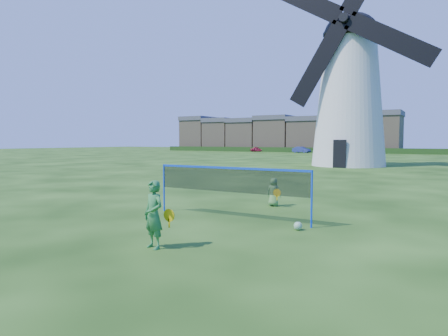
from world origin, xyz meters
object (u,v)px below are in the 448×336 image
player_girl (154,215)px  car_right (301,150)px  windmill (349,90)px  car_left (258,149)px  player_boy (274,192)px  badminton_net (230,181)px  play_ball (298,226)px

player_girl → car_right: (-19.60, 66.78, -0.14)m
windmill → car_left: size_ratio=6.36×
player_boy → player_girl: bearing=88.8°
player_girl → car_left: size_ratio=0.46×
player_boy → car_left: bearing=-64.7°
windmill → badminton_net: windmill is taller
player_boy → car_right: (-19.69, 60.40, 0.09)m
windmill → play_ball: (4.82, -27.42, -6.86)m
player_boy → car_left: car_left is taller
windmill → play_ball: size_ratio=91.81×
player_girl → car_left: (-30.13, 69.26, -0.20)m
car_left → badminton_net: bearing=-168.4°
windmill → player_girl: (2.71, -30.63, -6.23)m
player_girl → car_left: bearing=127.1°
car_right → badminton_net: bearing=-147.4°
player_boy → car_right: bearing=-72.3°
car_right → player_girl: bearing=-148.2°
player_boy → car_left: (-30.22, 62.88, 0.03)m
windmill → car_right: 40.40m
badminton_net → player_girl: badminton_net is taller
player_boy → play_ball: bearing=122.2°
player_girl → car_right: size_ratio=0.41×
play_ball → windmill: bearing=100.0°
car_right → player_boy: bearing=-146.5°
badminton_net → car_right: size_ratio=1.39×
play_ball → car_right: (-21.71, 63.57, 0.49)m
player_boy → windmill: bearing=-83.8°
player_boy → car_right: car_right is taller
play_ball → player_boy: bearing=122.6°
player_girl → play_ball: size_ratio=6.71×
car_left → player_girl: bearing=-169.5°
player_boy → play_ball: size_ratio=4.61×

